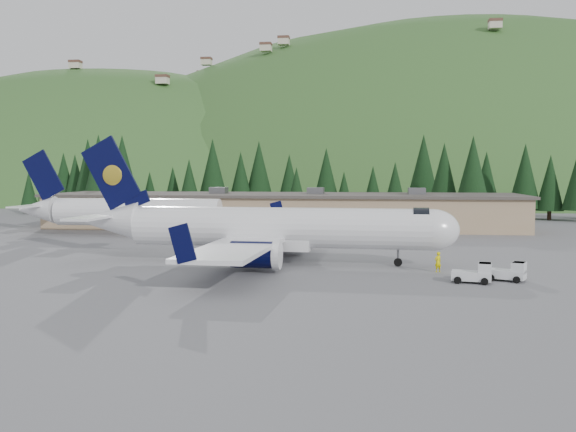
{
  "coord_description": "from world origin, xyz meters",
  "views": [
    {
      "loc": [
        8.5,
        -58.49,
        8.55
      ],
      "look_at": [
        0.0,
        6.0,
        4.0
      ],
      "focal_mm": 40.0,
      "sensor_mm": 36.0,
      "label": 1
    }
  ],
  "objects_px": {
    "airliner": "(268,229)",
    "ramp_worker": "(438,262)",
    "second_airliner": "(116,211)",
    "baggage_tug_a": "(475,274)",
    "terminal_building": "(283,210)",
    "baggage_tug_b": "(510,272)"
  },
  "relations": [
    {
      "from": "airliner",
      "to": "ramp_worker",
      "type": "height_order",
      "value": "airliner"
    },
    {
      "from": "second_airliner",
      "to": "baggage_tug_a",
      "type": "height_order",
      "value": "second_airliner"
    },
    {
      "from": "second_airliner",
      "to": "terminal_building",
      "type": "bearing_deg",
      "value": 38.78
    },
    {
      "from": "airliner",
      "to": "baggage_tug_b",
      "type": "xyz_separation_m",
      "value": [
        20.21,
        -7.25,
        -2.51
      ]
    },
    {
      "from": "airliner",
      "to": "ramp_worker",
      "type": "distance_m",
      "value": 15.68
    },
    {
      "from": "airliner",
      "to": "baggage_tug_a",
      "type": "bearing_deg",
      "value": -23.15
    },
    {
      "from": "airliner",
      "to": "second_airliner",
      "type": "bearing_deg",
      "value": 140.12
    },
    {
      "from": "baggage_tug_a",
      "to": "ramp_worker",
      "type": "distance_m",
      "value": 5.53
    },
    {
      "from": "second_airliner",
      "to": "ramp_worker",
      "type": "relative_size",
      "value": 15.88
    },
    {
      "from": "second_airliner",
      "to": "baggage_tug_b",
      "type": "xyz_separation_m",
      "value": [
        44.08,
        -29.2,
        -2.64
      ]
    },
    {
      "from": "airliner",
      "to": "ramp_worker",
      "type": "bearing_deg",
      "value": -10.08
    },
    {
      "from": "baggage_tug_a",
      "to": "second_airliner",
      "type": "bearing_deg",
      "value": 154.04
    },
    {
      "from": "baggage_tug_b",
      "to": "terminal_building",
      "type": "xyz_separation_m",
      "value": [
        -24.17,
        45.2,
        1.94
      ]
    },
    {
      "from": "baggage_tug_b",
      "to": "terminal_building",
      "type": "height_order",
      "value": "terminal_building"
    },
    {
      "from": "terminal_building",
      "to": "ramp_worker",
      "type": "height_order",
      "value": "terminal_building"
    },
    {
      "from": "baggage_tug_b",
      "to": "ramp_worker",
      "type": "xyz_separation_m",
      "value": [
        -5.09,
        3.81,
        0.18
      ]
    },
    {
      "from": "baggage_tug_a",
      "to": "ramp_worker",
      "type": "xyz_separation_m",
      "value": [
        -2.31,
        5.02,
        0.16
      ]
    },
    {
      "from": "airliner",
      "to": "baggage_tug_a",
      "type": "distance_m",
      "value": 19.54
    },
    {
      "from": "airliner",
      "to": "baggage_tug_b",
      "type": "height_order",
      "value": "airliner"
    },
    {
      "from": "terminal_building",
      "to": "ramp_worker",
      "type": "distance_m",
      "value": 45.61
    },
    {
      "from": "airliner",
      "to": "second_airliner",
      "type": "relative_size",
      "value": 1.31
    },
    {
      "from": "baggage_tug_a",
      "to": "ramp_worker",
      "type": "height_order",
      "value": "ramp_worker"
    }
  ]
}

